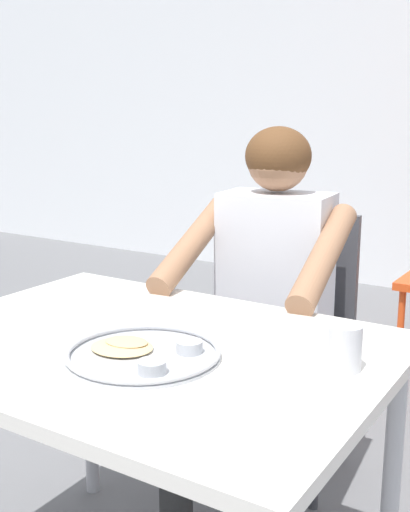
{
  "coord_description": "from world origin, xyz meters",
  "views": [
    {
      "loc": [
        0.76,
        -0.99,
        1.23
      ],
      "look_at": [
        -0.07,
        0.32,
        0.87
      ],
      "focal_mm": 44.87,
      "sensor_mm": 36.0,
      "label": 1
    }
  ],
  "objects_px": {
    "table_foreground": "(142,373)",
    "diner_foreground": "(265,284)",
    "thali_tray": "(143,353)",
    "chair_foreground": "(288,323)",
    "drinking_cup": "(345,346)"
  },
  "relations": [
    {
      "from": "table_foreground",
      "to": "thali_tray",
      "type": "relative_size",
      "value": 3.34
    },
    {
      "from": "diner_foreground",
      "to": "chair_foreground",
      "type": "bearing_deg",
      "value": 94.79
    },
    {
      "from": "thali_tray",
      "to": "drinking_cup",
      "type": "bearing_deg",
      "value": 23.6
    },
    {
      "from": "drinking_cup",
      "to": "chair_foreground",
      "type": "distance_m",
      "value": 0.94
    },
    {
      "from": "thali_tray",
      "to": "diner_foreground",
      "type": "height_order",
      "value": "diner_foreground"
    },
    {
      "from": "thali_tray",
      "to": "drinking_cup",
      "type": "height_order",
      "value": "drinking_cup"
    },
    {
      "from": "thali_tray",
      "to": "chair_foreground",
      "type": "distance_m",
      "value": 0.96
    },
    {
      "from": "table_foreground",
      "to": "diner_foreground",
      "type": "bearing_deg",
      "value": 91.17
    },
    {
      "from": "drinking_cup",
      "to": "chair_foreground",
      "type": "xyz_separation_m",
      "value": [
        -0.47,
        0.77,
        -0.26
      ]
    },
    {
      "from": "diner_foreground",
      "to": "table_foreground",
      "type": "bearing_deg",
      "value": -88.83
    },
    {
      "from": "drinking_cup",
      "to": "diner_foreground",
      "type": "xyz_separation_m",
      "value": [
        -0.45,
        0.54,
        -0.06
      ]
    },
    {
      "from": "chair_foreground",
      "to": "thali_tray",
      "type": "bearing_deg",
      "value": -84.18
    },
    {
      "from": "table_foreground",
      "to": "thali_tray",
      "type": "height_order",
      "value": "thali_tray"
    },
    {
      "from": "chair_foreground",
      "to": "diner_foreground",
      "type": "xyz_separation_m",
      "value": [
        0.02,
        -0.22,
        0.2
      ]
    },
    {
      "from": "thali_tray",
      "to": "table_foreground",
      "type": "bearing_deg",
      "value": 129.97
    }
  ]
}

